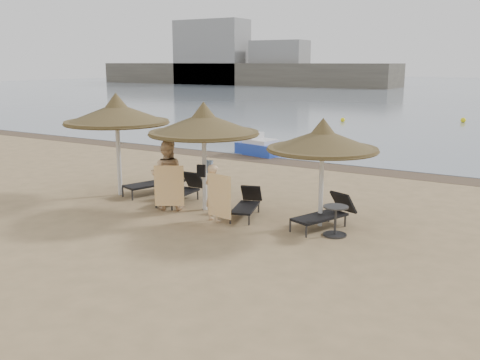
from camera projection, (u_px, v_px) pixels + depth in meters
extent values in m
plane|color=#A4865B|center=(175.00, 220.00, 14.54)|extent=(160.00, 160.00, 0.00)
cube|color=brown|center=(313.00, 165.00, 22.40)|extent=(200.00, 1.60, 0.01)
cube|color=#60594B|center=(239.00, 74.00, 102.02)|extent=(60.00, 10.00, 4.00)
cube|color=gray|center=(212.00, 53.00, 102.00)|extent=(14.00, 6.00, 12.00)
cube|color=gray|center=(279.00, 63.00, 96.22)|extent=(10.00, 5.00, 8.00)
cylinder|color=silver|center=(119.00, 158.00, 17.10)|extent=(0.14, 0.14, 2.40)
cone|color=brown|center=(117.00, 113.00, 16.79)|extent=(3.32, 3.32, 0.63)
cone|color=brown|center=(116.00, 101.00, 16.71)|extent=(0.80, 0.80, 0.51)
cylinder|color=brown|center=(117.00, 122.00, 16.85)|extent=(3.25, 3.25, 0.11)
cylinder|color=silver|center=(204.00, 171.00, 15.36)|extent=(0.13, 0.13, 2.29)
cone|color=brown|center=(204.00, 123.00, 15.06)|extent=(3.16, 3.16, 0.60)
cone|color=brown|center=(204.00, 110.00, 14.98)|extent=(0.76, 0.76, 0.49)
cylinder|color=brown|center=(204.00, 133.00, 15.12)|extent=(3.10, 3.10, 0.11)
cylinder|color=silver|center=(321.00, 187.00, 13.85)|extent=(0.12, 0.12, 2.08)
cone|color=brown|center=(323.00, 139.00, 13.58)|extent=(2.87, 2.87, 0.54)
cone|color=brown|center=(323.00, 126.00, 13.51)|extent=(0.69, 0.69, 0.45)
cylinder|color=brown|center=(322.00, 149.00, 13.64)|extent=(2.81, 2.81, 0.10)
cylinder|color=#313233|center=(123.00, 192.00, 17.07)|extent=(0.05, 0.05, 0.31)
cylinder|color=#313233|center=(132.00, 196.00, 16.62)|extent=(0.05, 0.05, 0.31)
cylinder|color=#313233|center=(163.00, 185.00, 18.05)|extent=(0.05, 0.05, 0.31)
cylinder|color=#313233|center=(173.00, 188.00, 17.60)|extent=(0.05, 0.05, 0.31)
cube|color=black|center=(150.00, 184.00, 17.33)|extent=(1.16, 1.77, 0.07)
cube|color=black|center=(174.00, 172.00, 17.89)|extent=(0.79, 0.65, 0.62)
cylinder|color=#313233|center=(156.00, 203.00, 15.74)|extent=(0.05, 0.05, 0.28)
cylinder|color=#313233|center=(172.00, 206.00, 15.49)|extent=(0.05, 0.05, 0.28)
cylinder|color=#313233|center=(183.00, 193.00, 16.97)|extent=(0.05, 0.05, 0.28)
cylinder|color=#313233|center=(198.00, 195.00, 16.71)|extent=(0.05, 0.05, 0.28)
cube|color=black|center=(178.00, 193.00, 16.23)|extent=(0.72, 1.55, 0.06)
cube|color=black|center=(194.00, 180.00, 16.95)|extent=(0.65, 0.46, 0.57)
cylinder|color=#313233|center=(230.00, 219.00, 14.20)|extent=(0.05, 0.05, 0.26)
cylinder|color=#313233|center=(249.00, 221.00, 14.08)|extent=(0.05, 0.05, 0.26)
cylinder|color=#313233|center=(241.00, 207.00, 15.41)|extent=(0.05, 0.05, 0.26)
cylinder|color=#313233|center=(259.00, 208.00, 15.30)|extent=(0.05, 0.05, 0.26)
cube|color=black|center=(245.00, 208.00, 14.76)|extent=(0.95, 1.48, 0.05)
cube|color=black|center=(252.00, 193.00, 15.47)|extent=(0.66, 0.54, 0.52)
cylinder|color=#313233|center=(290.00, 226.00, 13.54)|extent=(0.05, 0.05, 0.29)
cylinder|color=#313233|center=(306.00, 232.00, 13.10)|extent=(0.05, 0.05, 0.29)
cylinder|color=#313233|center=(329.00, 216.00, 14.41)|extent=(0.05, 0.05, 0.29)
cylinder|color=#313233|center=(345.00, 221.00, 13.97)|extent=(0.05, 0.05, 0.29)
cube|color=black|center=(320.00, 217.00, 13.75)|extent=(1.14, 1.66, 0.06)
cube|color=black|center=(343.00, 202.00, 14.24)|extent=(0.75, 0.63, 0.58)
cylinder|color=#313233|center=(335.00, 235.00, 13.27)|extent=(0.58, 0.58, 0.04)
cylinder|color=#313233|center=(335.00, 221.00, 13.20)|extent=(0.06, 0.06, 0.71)
cylinder|color=#313233|center=(336.00, 207.00, 13.12)|extent=(0.62, 0.62, 0.03)
imported|color=#DDB482|center=(167.00, 170.00, 15.43)|extent=(1.28, 1.10, 2.35)
imported|color=#DDB482|center=(213.00, 188.00, 14.30)|extent=(0.92, 0.69, 1.83)
cube|color=orange|center=(169.00, 186.00, 15.04)|extent=(0.73, 0.44, 1.17)
cube|color=orange|center=(219.00, 196.00, 13.94)|extent=(0.81, 0.17, 1.15)
cube|color=silver|center=(208.00, 167.00, 15.49)|extent=(0.30, 0.11, 0.38)
cube|color=black|center=(201.00, 171.00, 15.22)|extent=(0.26, 0.12, 0.35)
cube|color=#2241BA|center=(260.00, 149.00, 24.84)|extent=(2.36, 1.69, 0.53)
cube|color=silver|center=(260.00, 142.00, 24.77)|extent=(1.56, 1.33, 0.24)
cube|color=silver|center=(254.00, 136.00, 24.98)|extent=(0.66, 0.96, 0.34)
sphere|color=yellow|center=(343.00, 120.00, 38.30)|extent=(0.32, 0.32, 0.32)
sphere|color=yellow|center=(463.00, 120.00, 37.90)|extent=(0.37, 0.37, 0.37)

